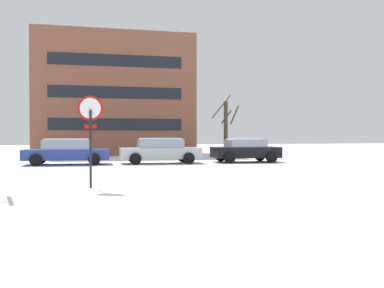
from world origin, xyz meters
name	(u,v)px	position (x,y,z in m)	size (l,w,h in m)	color
ground_plane	(107,183)	(0.00, 0.00, 0.00)	(120.00, 120.00, 0.00)	white
road_surface	(103,173)	(0.00, 3.91, 0.00)	(80.00, 9.81, 0.00)	silver
stop_sign	(90,123)	(-0.54, -1.51, 1.96)	(0.75, 0.19, 2.79)	black
parked_car_blue	(67,151)	(-1.74, 9.79, 0.72)	(4.57, 2.25, 1.41)	#283D93
parked_car_silver	(160,150)	(3.37, 9.62, 0.73)	(4.57, 2.08, 1.44)	silver
parked_car_black	(245,150)	(8.48, 9.64, 0.72)	(3.93, 2.22, 1.39)	black
tree_far_left	(226,128)	(8.78, 14.34, 2.12)	(1.62, 1.51, 4.49)	#423326
building_far_left	(113,97)	(1.53, 23.46, 4.90)	(12.58, 8.93, 9.81)	brown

